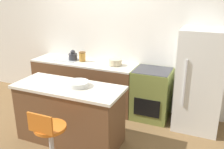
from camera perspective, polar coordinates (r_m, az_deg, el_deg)
ground_plane at (r=4.71m, az=-4.75°, el=-8.82°), size 14.00×14.00×0.00m
wall_back at (r=4.82m, az=-1.63°, el=8.31°), size 8.00×0.06×2.60m
back_counter at (r=4.92m, az=-6.37°, el=-2.02°), size 2.04×0.59×0.89m
kitchen_island at (r=3.80m, az=-9.64°, el=-8.75°), size 1.60×0.66×0.88m
oven_range at (r=4.45m, az=9.02°, el=-4.43°), size 0.63×0.60×0.89m
refrigerator at (r=4.19m, az=19.44°, el=-1.32°), size 0.69×0.67×1.63m
stool_chair at (r=3.23m, az=-13.99°, el=-14.39°), size 0.39×0.39×0.87m
kettle at (r=4.89m, az=-8.92°, el=4.24°), size 0.17×0.17×0.20m
mixing_bowl at (r=4.50m, az=0.74°, el=2.85°), size 0.24×0.24×0.11m
canister_jar at (r=4.78m, az=-6.80°, el=4.13°), size 0.13×0.13×0.18m
fruit_bowl at (r=3.58m, az=-7.79°, el=-2.11°), size 0.31×0.31×0.07m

